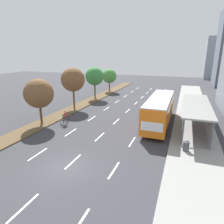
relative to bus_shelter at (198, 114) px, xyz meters
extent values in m
plane|color=#38383D|center=(-9.53, -12.03, -1.87)|extent=(140.00, 140.00, 0.00)
cube|color=brown|center=(-17.83, 7.97, -1.81)|extent=(2.60, 52.00, 0.12)
cube|color=gray|center=(-0.28, 7.97, -1.79)|extent=(4.50, 52.00, 0.15)
cube|color=white|center=(-13.03, -11.04, -1.86)|extent=(0.14, 2.39, 0.01)
cube|color=white|center=(-13.03, -5.75, -1.86)|extent=(0.14, 2.39, 0.01)
cube|color=white|center=(-13.03, -0.45, -1.86)|extent=(0.14, 2.39, 0.01)
cube|color=white|center=(-13.03, 4.84, -1.86)|extent=(0.14, 2.39, 0.01)
cube|color=white|center=(-13.03, 10.14, -1.86)|extent=(0.14, 2.39, 0.01)
cube|color=white|center=(-13.03, 15.43, -1.86)|extent=(0.14, 2.39, 0.01)
cube|color=white|center=(-13.03, 20.73, -1.86)|extent=(0.14, 2.39, 0.01)
cube|color=white|center=(-13.03, 26.02, -1.86)|extent=(0.14, 2.39, 0.01)
cube|color=white|center=(-9.53, -16.34, -1.86)|extent=(0.14, 2.39, 0.01)
cube|color=white|center=(-9.53, -11.04, -1.86)|extent=(0.14, 2.39, 0.01)
cube|color=white|center=(-9.53, -5.75, -1.86)|extent=(0.14, 2.39, 0.01)
cube|color=white|center=(-9.53, -0.45, -1.86)|extent=(0.14, 2.39, 0.01)
cube|color=white|center=(-9.53, 4.84, -1.86)|extent=(0.14, 2.39, 0.01)
cube|color=white|center=(-9.53, 10.14, -1.86)|extent=(0.14, 2.39, 0.01)
cube|color=white|center=(-9.53, 15.43, -1.86)|extent=(0.14, 2.39, 0.01)
cube|color=white|center=(-9.53, 20.73, -1.86)|extent=(0.14, 2.39, 0.01)
cube|color=white|center=(-9.53, 26.02, -1.86)|extent=(0.14, 2.39, 0.01)
cube|color=white|center=(-6.03, -11.04, -1.86)|extent=(0.14, 2.39, 0.01)
cube|color=white|center=(-6.03, -5.75, -1.86)|extent=(0.14, 2.39, 0.01)
cube|color=white|center=(-6.03, -0.45, -1.86)|extent=(0.14, 2.39, 0.01)
cube|color=white|center=(-6.03, 4.84, -1.86)|extent=(0.14, 2.39, 0.01)
cube|color=white|center=(-6.03, 10.14, -1.86)|extent=(0.14, 2.39, 0.01)
cube|color=white|center=(-6.03, 15.43, -1.86)|extent=(0.14, 2.39, 0.01)
cube|color=white|center=(-6.03, 20.73, -1.86)|extent=(0.14, 2.39, 0.01)
cube|color=white|center=(-6.03, 26.02, -1.86)|extent=(0.14, 2.39, 0.01)
cube|color=gray|center=(-0.28, 0.00, -1.67)|extent=(2.60, 11.31, 0.10)
cylinder|color=#56565B|center=(-1.46, -5.41, -0.32)|extent=(0.16, 0.16, 2.60)
cylinder|color=#56565B|center=(-1.46, 5.41, -0.32)|extent=(0.16, 0.16, 2.60)
cylinder|color=#56565B|center=(0.90, -5.41, -0.32)|extent=(0.16, 0.16, 2.60)
cylinder|color=#56565B|center=(0.90, 5.41, -0.32)|extent=(0.16, 0.16, 2.60)
cube|color=gray|center=(0.96, 0.00, -0.32)|extent=(0.10, 10.75, 2.34)
cube|color=gray|center=(-0.28, 0.00, 1.06)|extent=(2.90, 11.71, 0.16)
cube|color=orange|center=(-4.28, 0.31, -0.02)|extent=(2.50, 11.20, 2.80)
cube|color=#2D3D4C|center=(-4.28, 0.31, 0.83)|extent=(2.54, 10.30, 0.90)
cube|color=#B7B7B7|center=(-4.28, 0.31, 1.44)|extent=(2.45, 10.98, 0.12)
cube|color=#2D3D4C|center=(-4.28, 5.93, 0.33)|extent=(2.25, 0.06, 1.54)
cube|color=white|center=(-4.28, -5.31, -0.22)|extent=(2.12, 0.04, 0.90)
cylinder|color=black|center=(-5.38, 3.78, -1.37)|extent=(0.30, 1.00, 1.00)
cylinder|color=black|center=(-3.18, 3.78, -1.37)|extent=(0.30, 1.00, 1.00)
cylinder|color=black|center=(-5.38, -3.16, -1.37)|extent=(0.30, 1.00, 1.00)
cylinder|color=black|center=(-3.18, -3.16, -1.37)|extent=(0.30, 1.00, 1.00)
torus|color=black|center=(-15.10, -3.16, -1.51)|extent=(0.06, 0.72, 0.72)
torus|color=black|center=(-15.10, -4.26, -1.51)|extent=(0.06, 0.72, 0.72)
cylinder|color=black|center=(-15.10, -3.71, -1.23)|extent=(0.05, 0.93, 0.05)
cylinder|color=black|center=(-15.10, -3.81, -1.41)|extent=(0.05, 0.57, 0.42)
cylinder|color=black|center=(-15.10, -3.91, -1.21)|extent=(0.04, 0.04, 0.40)
cube|color=black|center=(-15.10, -3.91, -1.01)|extent=(0.12, 0.24, 0.06)
cylinder|color=black|center=(-15.10, -3.21, -0.96)|extent=(0.46, 0.04, 0.04)
cube|color=red|center=(-15.10, -3.73, -0.68)|extent=(0.30, 0.36, 0.59)
cube|color=#4C893D|center=(-15.10, -3.89, -0.66)|extent=(0.26, 0.26, 0.42)
sphere|color=#9E7051|center=(-15.10, -3.61, -0.26)|extent=(0.20, 0.20, 0.20)
cylinder|color=#4C4C56|center=(-15.22, -3.76, -1.08)|extent=(0.12, 0.42, 0.25)
cylinder|color=#4C4C56|center=(-15.22, -3.59, -1.34)|extent=(0.10, 0.17, 0.41)
cylinder|color=#4C4C56|center=(-14.98, -3.76, -1.08)|extent=(0.12, 0.42, 0.25)
cylinder|color=#4C4C56|center=(-14.98, -3.59, -1.34)|extent=(0.10, 0.17, 0.41)
cylinder|color=red|center=(-15.27, -3.51, -0.63)|extent=(0.09, 0.47, 0.28)
cylinder|color=red|center=(-14.93, -3.51, -0.63)|extent=(0.09, 0.47, 0.28)
cylinder|color=brown|center=(-17.69, -4.78, -0.51)|extent=(0.28, 0.28, 2.46)
sphere|color=brown|center=(-17.69, -4.78, 2.01)|extent=(3.45, 3.45, 3.45)
cylinder|color=brown|center=(-17.84, 3.14, -0.20)|extent=(0.28, 0.28, 3.10)
sphere|color=brown|center=(-17.84, 3.14, 2.71)|extent=(3.64, 3.64, 3.64)
cylinder|color=brown|center=(-17.92, 11.06, -0.30)|extent=(0.28, 0.28, 2.90)
sphere|color=#38843D|center=(-17.92, 11.06, 2.45)|extent=(3.44, 3.44, 3.44)
cylinder|color=brown|center=(-17.99, 18.99, -0.62)|extent=(0.28, 0.28, 2.25)
sphere|color=#4C8E42|center=(-17.99, 18.99, 1.72)|extent=(3.24, 3.24, 3.24)
cylinder|color=#4C4C51|center=(-1.08, -6.22, -1.29)|extent=(0.52, 0.52, 0.85)
cube|color=#8E939E|center=(7.73, 55.39, 5.20)|extent=(7.58, 8.23, 14.13)
camera|label=1|loc=(-1.68, -23.17, 6.41)|focal=31.65mm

